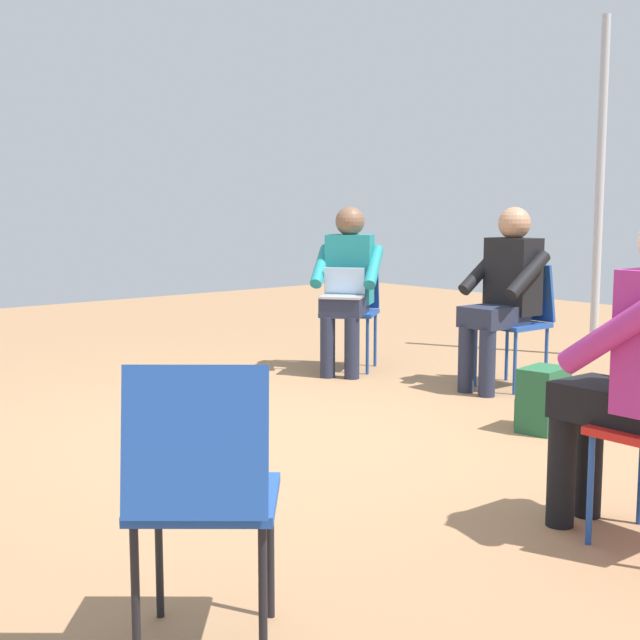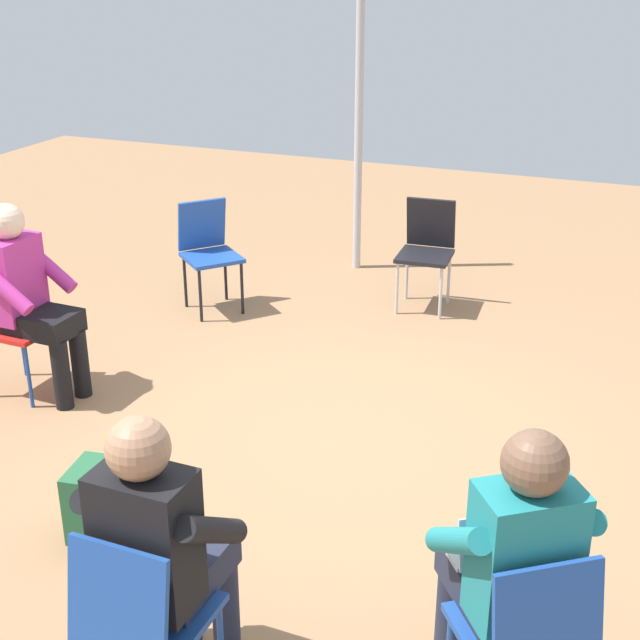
% 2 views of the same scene
% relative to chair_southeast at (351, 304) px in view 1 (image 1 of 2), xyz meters
% --- Properties ---
extents(ground_plane, '(14.00, 14.00, 0.00)m').
position_rel_chair_southeast_xyz_m(ground_plane, '(-1.36, 1.62, -0.50)').
color(ground_plane, '#99704C').
extents(chair_southeast, '(0.57, 0.58, 0.85)m').
position_rel_chair_southeast_xyz_m(chair_southeast, '(0.00, 0.00, 0.00)').
color(chair_southeast, '#1E4799').
rests_on(chair_southeast, ground).
extents(chair_south, '(0.41, 0.44, 0.85)m').
position_rel_chair_southeast_xyz_m(chair_south, '(-1.27, -0.40, 0.00)').
color(chair_south, '#1E4799').
rests_on(chair_south, ground).
extents(chair_northwest, '(0.59, 0.58, 0.85)m').
position_rel_chair_southeast_xyz_m(chair_northwest, '(-3.01, 3.31, 0.00)').
color(chair_northwest, '#1E4799').
rests_on(chair_northwest, ground).
extents(person_with_laptop, '(0.63, 0.64, 1.24)m').
position_rel_chair_southeast_xyz_m(person_with_laptop, '(-0.10, 0.14, 0.20)').
color(person_with_laptop, '#23283D').
rests_on(person_with_laptop, ground).
extents(person_in_black, '(0.50, 0.53, 1.24)m').
position_rel_chair_southeast_xyz_m(person_in_black, '(-1.26, -0.24, 0.20)').
color(person_in_black, '#23283D').
rests_on(person_in_black, ground).
extents(backpack_near_laptop_user, '(0.28, 0.31, 0.36)m').
position_rel_chair_southeast_xyz_m(backpack_near_laptop_user, '(-2.13, 0.50, -0.34)').
color(backpack_near_laptop_user, '#235B38').
rests_on(backpack_near_laptop_user, ground).
extents(tent_pole_far, '(0.07, 0.07, 2.76)m').
position_rel_chair_southeast_xyz_m(tent_pole_far, '(-0.92, -1.90, 0.88)').
color(tent_pole_far, '#B2B2B7').
rests_on(tent_pole_far, ground).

